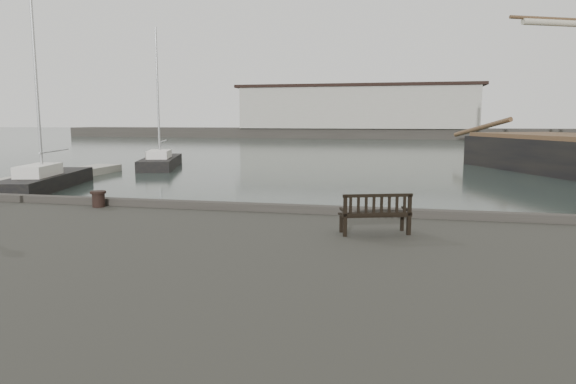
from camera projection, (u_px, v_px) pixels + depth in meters
name	position (u px, v px, depth m)	size (l,w,h in m)	color
ground	(351.00, 277.00, 12.44)	(400.00, 400.00, 0.00)	black
breakwater	(374.00, 117.00, 101.73)	(140.00, 9.50, 12.20)	#383530
bench	(375.00, 221.00, 10.02)	(1.44, 0.88, 0.78)	black
bollard_left	(99.00, 199.00, 13.09)	(0.39, 0.39, 0.41)	black
yacht_c	(47.00, 184.00, 28.07)	(4.19, 8.92, 11.81)	black
yacht_d	(161.00, 164.00, 40.71)	(5.07, 9.22, 11.32)	black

